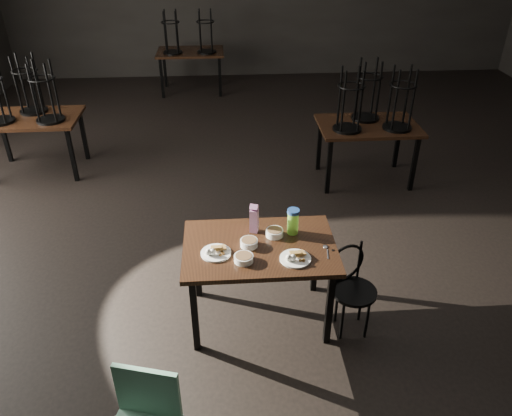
{
  "coord_description": "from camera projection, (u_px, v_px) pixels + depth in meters",
  "views": [
    {
      "loc": [
        -0.92,
        -4.24,
        3.04
      ],
      "look_at": [
        -0.67,
        -0.68,
        0.85
      ],
      "focal_mm": 35.0,
      "sensor_mm": 36.0,
      "label": 1
    }
  ],
  "objects": [
    {
      "name": "bg_table_far",
      "position": [
        190.0,
        51.0,
        8.99
      ],
      "size": [
        1.2,
        0.8,
        1.48
      ],
      "color": "black",
      "rests_on": "ground"
    },
    {
      "name": "main_table",
      "position": [
        260.0,
        254.0,
        3.94
      ],
      "size": [
        1.2,
        0.8,
        0.75
      ],
      "color": "black",
      "rests_on": "ground"
    },
    {
      "name": "bowl_far",
      "position": [
        275.0,
        233.0,
        4.0
      ],
      "size": [
        0.14,
        0.14,
        0.06
      ],
      "color": "white",
      "rests_on": "main_table"
    },
    {
      "name": "water_bottle",
      "position": [
        293.0,
        221.0,
        3.99
      ],
      "size": [
        0.12,
        0.12,
        0.22
      ],
      "color": "#8EEF46",
      "rests_on": "main_table"
    },
    {
      "name": "room",
      "position": [
        325.0,
        6.0,
        4.03
      ],
      "size": [
        12.0,
        12.04,
        3.22
      ],
      "color": "black",
      "rests_on": "ground"
    },
    {
      "name": "bowl_big",
      "position": [
        244.0,
        258.0,
        3.72
      ],
      "size": [
        0.15,
        0.15,
        0.05
      ],
      "color": "white",
      "rests_on": "main_table"
    },
    {
      "name": "bentwood_chair",
      "position": [
        351.0,
        283.0,
        3.98
      ],
      "size": [
        0.4,
        0.4,
        0.76
      ],
      "rotation": [
        0.0,
        0.0,
        0.37
      ],
      "color": "black",
      "rests_on": "ground"
    },
    {
      "name": "juice_carton",
      "position": [
        254.0,
        219.0,
        4.01
      ],
      "size": [
        0.08,
        0.08,
        0.26
      ],
      "color": "#8B1970",
      "rests_on": "main_table"
    },
    {
      "name": "bg_table_left",
      "position": [
        29.0,
        115.0,
        6.21
      ],
      "size": [
        1.2,
        0.8,
        1.48
      ],
      "color": "black",
      "rests_on": "ground"
    },
    {
      "name": "spoon",
      "position": [
        326.0,
        248.0,
        3.87
      ],
      "size": [
        0.05,
        0.19,
        0.01
      ],
      "color": "silver",
      "rests_on": "main_table"
    },
    {
      "name": "plate_right",
      "position": [
        295.0,
        257.0,
        3.74
      ],
      "size": [
        0.24,
        0.24,
        0.08
      ],
      "color": "white",
      "rests_on": "main_table"
    },
    {
      "name": "plate_left",
      "position": [
        216.0,
        252.0,
        3.8
      ],
      "size": [
        0.23,
        0.23,
        0.08
      ],
      "color": "white",
      "rests_on": "main_table"
    },
    {
      "name": "bg_table_right",
      "position": [
        369.0,
        123.0,
        6.01
      ],
      "size": [
        1.2,
        0.8,
        1.48
      ],
      "color": "black",
      "rests_on": "ground"
    },
    {
      "name": "bowl_near",
      "position": [
        249.0,
        243.0,
        3.88
      ],
      "size": [
        0.14,
        0.14,
        0.05
      ],
      "color": "white",
      "rests_on": "main_table"
    }
  ]
}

